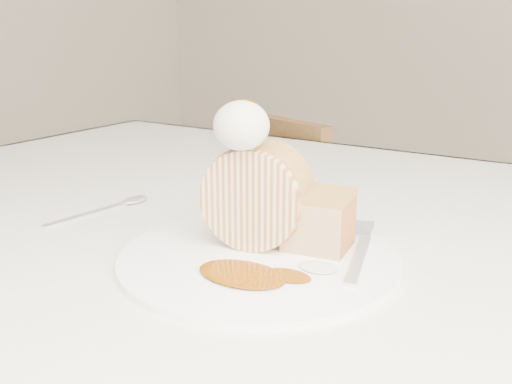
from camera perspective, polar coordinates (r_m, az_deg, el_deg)
The scene contains 10 objects.
table at distance 0.77m, azimuth 3.31°, elevation -8.54°, with size 1.40×0.90×0.75m.
chair_far at distance 1.48m, azimuth 4.15°, elevation -4.99°, with size 0.47×0.47×0.78m.
plate at distance 0.59m, azimuth 0.31°, elevation -6.52°, with size 0.29×0.29×0.01m, color white.
roulade_slice at distance 0.60m, azimuth 0.12°, elevation -0.33°, with size 0.11×0.11×0.06m, color #CCBE8E.
cake_chunk at distance 0.60m, azimuth 6.29°, elevation -3.11°, with size 0.06×0.06×0.05m, color tan.
whipped_cream at distance 0.56m, azimuth -1.47°, elevation 6.65°, with size 0.06×0.06×0.05m, color silver.
caramel_drizzle at distance 0.56m, azimuth -1.32°, elevation 9.55°, with size 0.03×0.02×0.01m, color #6B3504.
caramel_pool at distance 0.54m, azimuth -1.44°, elevation -8.16°, with size 0.09×0.06×0.00m, color #6B3504, non-canonical shape.
fork at distance 0.58m, azimuth 10.20°, elevation -6.66°, with size 0.02×0.17×0.00m, color silver.
spoon at distance 0.75m, azimuth -16.65°, elevation -2.22°, with size 0.02×0.15×0.00m, color silver.
Camera 1 is at (0.33, -0.41, 0.98)m, focal length 40.00 mm.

